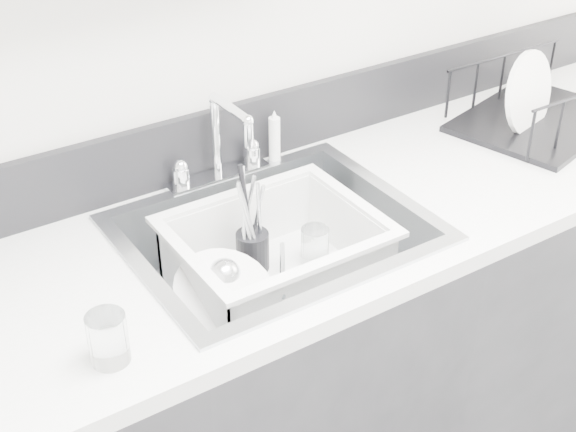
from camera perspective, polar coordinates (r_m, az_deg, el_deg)
counter_run at (r=2.02m, az=-0.79°, el=-11.89°), size 3.20×0.62×0.92m
backsplash at (r=1.91m, az=-5.74°, el=5.21°), size 3.20×0.02×0.16m
sink at (r=1.78m, az=-0.88°, el=-3.35°), size 0.64×0.52×0.20m
faucet at (r=1.88m, az=-4.94°, el=4.06°), size 0.26×0.18×0.23m
side_sprayer at (r=1.95m, az=-0.97°, el=5.66°), size 0.03×0.03×0.14m
wash_tub at (r=1.78m, az=-0.88°, el=-2.90°), size 0.47×0.39×0.17m
plate_stack at (r=1.73m, az=-4.31°, el=-6.02°), size 0.27×0.26×0.10m
utensil_cup at (r=1.84m, az=-2.55°, el=-2.26°), size 0.08×0.08×0.26m
ladle at (r=1.76m, az=-2.12°, el=-4.75°), size 0.31×0.25×0.08m
tumbler_in_tub at (r=1.86m, az=1.92°, el=-2.16°), size 0.08×0.08×0.09m
tumbler_counter at (r=1.41m, az=-12.68°, el=-8.50°), size 0.09×0.09×0.10m
dish_rack at (r=2.25m, az=17.63°, el=8.12°), size 0.52×0.44×0.16m
bowl_small at (r=1.80m, az=3.13°, el=-4.78°), size 0.13×0.13×0.03m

